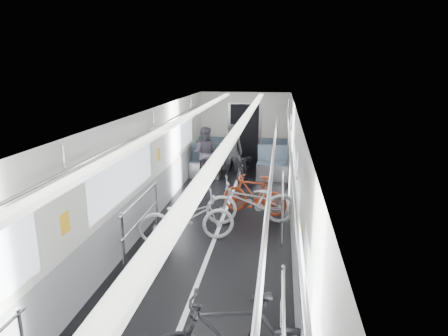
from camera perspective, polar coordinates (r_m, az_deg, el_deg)
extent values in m
cube|color=black|center=(7.28, -2.25, -12.32)|extent=(3.00, 14.00, 0.01)
cube|color=white|center=(6.55, -2.46, 6.73)|extent=(3.00, 14.00, 0.02)
cube|color=silver|center=(7.23, -14.13, -2.70)|extent=(0.02, 14.00, 2.40)
cube|color=silver|center=(6.72, 10.36, -3.81)|extent=(0.02, 14.00, 2.40)
cube|color=silver|center=(13.59, 2.97, 5.73)|extent=(3.00, 0.02, 2.40)
cube|color=white|center=(7.28, -2.25, -12.29)|extent=(0.08, 13.80, 0.01)
cube|color=gray|center=(7.47, -13.56, -8.21)|extent=(0.01, 13.90, 0.90)
cube|color=gray|center=(6.99, 9.83, -9.64)|extent=(0.01, 13.90, 0.90)
cube|color=white|center=(7.17, -14.01, -1.19)|extent=(0.01, 10.80, 0.75)
cube|color=white|center=(6.66, 10.18, -2.17)|extent=(0.01, 10.80, 0.75)
cube|color=white|center=(6.68, -7.12, 6.26)|extent=(0.14, 13.40, 0.05)
cube|color=white|center=(6.48, 2.36, 6.11)|extent=(0.14, 13.40, 0.05)
cube|color=black|center=(13.57, 2.94, 4.86)|extent=(0.95, 0.10, 2.00)
imported|color=silver|center=(7.66, -5.33, -7.03)|extent=(1.93, 1.19, 0.96)
imported|color=silver|center=(8.43, 3.91, -4.78)|extent=(2.00, 1.07, 1.00)
imported|color=#982D12|center=(9.01, 4.35, -3.82)|extent=(1.56, 0.80, 0.90)
imported|color=black|center=(11.59, 2.75, 0.18)|extent=(0.63, 1.58, 0.82)
imported|color=black|center=(11.53, 1.18, 2.26)|extent=(0.61, 0.41, 1.66)
imported|color=#322E37|center=(11.71, -2.79, 2.16)|extent=(0.76, 0.60, 1.55)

